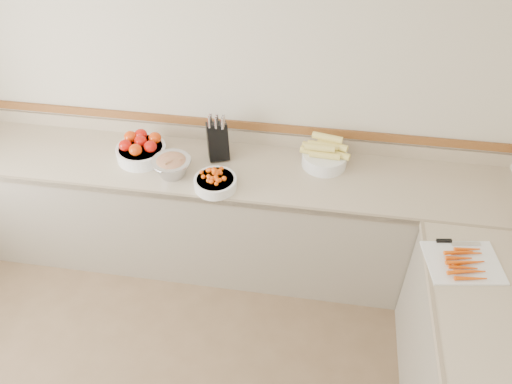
# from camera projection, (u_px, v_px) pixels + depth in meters

# --- Properties ---
(back_wall) EXTENTS (4.00, 0.00, 4.00)m
(back_wall) POSITION_uv_depth(u_px,v_px,m) (220.00, 91.00, 3.37)
(back_wall) COLOR beige
(back_wall) RESTS_ON ground_plane
(counter_back) EXTENTS (4.00, 0.65, 1.08)m
(counter_back) POSITION_uv_depth(u_px,v_px,m) (216.00, 214.00, 3.68)
(counter_back) COLOR tan
(counter_back) RESTS_ON ground_plane
(knife_block) EXTENTS (0.19, 0.20, 0.33)m
(knife_block) POSITION_uv_depth(u_px,v_px,m) (218.00, 140.00, 3.39)
(knife_block) COLOR black
(knife_block) RESTS_ON counter_back
(tomato_bowl) EXTENTS (0.34, 0.34, 0.17)m
(tomato_bowl) POSITION_uv_depth(u_px,v_px,m) (141.00, 149.00, 3.42)
(tomato_bowl) COLOR white
(tomato_bowl) RESTS_ON counter_back
(cherry_tomato_bowl) EXTENTS (0.28, 0.28, 0.15)m
(cherry_tomato_bowl) POSITION_uv_depth(u_px,v_px,m) (215.00, 181.00, 3.20)
(cherry_tomato_bowl) COLOR white
(cherry_tomato_bowl) RESTS_ON counter_back
(corn_bowl) EXTENTS (0.34, 0.31, 0.23)m
(corn_bowl) POSITION_uv_depth(u_px,v_px,m) (325.00, 155.00, 3.36)
(corn_bowl) COLOR white
(corn_bowl) RESTS_ON counter_back
(rhubarb_bowl) EXTENTS (0.26, 0.26, 0.15)m
(rhubarb_bowl) POSITION_uv_depth(u_px,v_px,m) (172.00, 166.00, 3.28)
(rhubarb_bowl) COLOR #B2B2BA
(rhubarb_bowl) RESTS_ON counter_back
(cutting_board) EXTENTS (0.44, 0.37, 0.06)m
(cutting_board) POSITION_uv_depth(u_px,v_px,m) (463.00, 262.00, 2.73)
(cutting_board) COLOR white
(cutting_board) RESTS_ON counter_right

